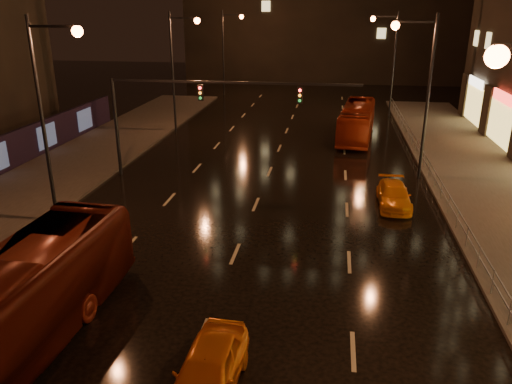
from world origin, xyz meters
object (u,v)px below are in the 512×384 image
bus_curb (357,121)px  taxi_near (208,371)px  bus_red (5,313)px  taxi_far (394,195)px

bus_curb → taxi_near: size_ratio=2.43×
bus_red → bus_curb: bearing=71.7°
taxi_near → bus_red: bearing=178.3°
bus_red → taxi_far: bus_red is taller
taxi_far → bus_red: bearing=-130.8°
bus_red → bus_curb: (11.43, 30.24, -0.22)m
bus_curb → taxi_far: bearing=-78.2°
taxi_far → taxi_near: bearing=-113.2°
bus_red → bus_curb: bus_red is taller
bus_curb → taxi_far: size_ratio=2.50×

